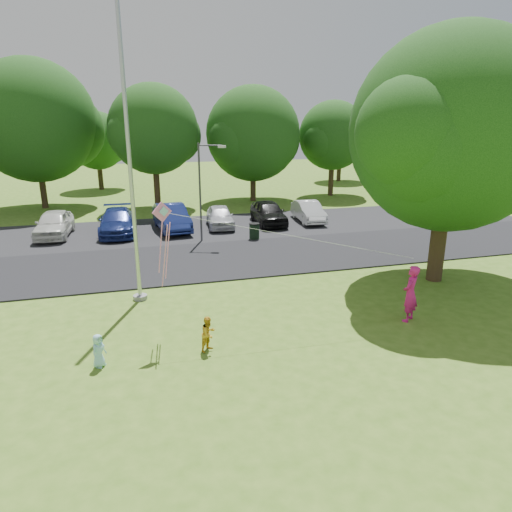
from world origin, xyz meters
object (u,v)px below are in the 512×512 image
object	(u,v)px
child_yellow	(209,334)
child_blue	(99,351)
woman	(410,294)
kite	(171,228)
flagpole	(131,185)
big_tree	(450,135)
trash_can	(254,231)
street_lamp	(204,184)

from	to	relation	value
child_yellow	child_blue	world-z (taller)	child_yellow
woman	kite	world-z (taller)	kite
flagpole	child_yellow	distance (m)	6.02
child_blue	kite	xyz separation A→B (m)	(2.16, 1.27, 2.87)
big_tree	woman	world-z (taller)	big_tree
trash_can	kite	size ratio (longest dim) A/B	0.12
trash_can	child_blue	size ratio (longest dim) A/B	0.99
street_lamp	trash_can	world-z (taller)	street_lamp
street_lamp	flagpole	bearing A→B (deg)	-94.60
woman	child_yellow	world-z (taller)	woman
trash_can	kite	bearing A→B (deg)	-117.07
child_yellow	kite	xyz separation A→B (m)	(-0.78, 1.17, 2.82)
big_tree	trash_can	bearing A→B (deg)	122.17
woman	street_lamp	bearing A→B (deg)	-104.89
kite	child_blue	bearing A→B (deg)	-168.23
child_yellow	kite	distance (m)	3.15
child_yellow	child_blue	size ratio (longest dim) A/B	1.11
trash_can	big_tree	bearing A→B (deg)	-57.83
woman	big_tree	bearing A→B (deg)	-172.64
big_tree	kite	size ratio (longest dim) A/B	1.22
trash_can	child_blue	bearing A→B (deg)	-122.64
flagpole	big_tree	xyz separation A→B (m)	(11.51, -1.15, 1.56)
street_lamp	big_tree	distance (m)	11.92
street_lamp	child_yellow	size ratio (longest dim) A/B	5.04
flagpole	woman	size ratio (longest dim) A/B	5.35
street_lamp	child_blue	bearing A→B (deg)	-90.45
child_blue	big_tree	bearing A→B (deg)	-39.18
child_yellow	kite	world-z (taller)	kite
street_lamp	woman	bearing A→B (deg)	-46.58
street_lamp	trash_can	bearing A→B (deg)	15.37
trash_can	child_yellow	distance (m)	12.46
child_yellow	big_tree	bearing A→B (deg)	-20.65
trash_can	child_yellow	bearing A→B (deg)	-111.43
child_yellow	child_blue	xyz separation A→B (m)	(-2.94, -0.09, -0.05)
child_yellow	flagpole	bearing A→B (deg)	71.99
flagpole	woman	xyz separation A→B (m)	(8.32, -4.23, -3.23)
woman	child_yellow	bearing A→B (deg)	-34.75
street_lamp	kite	size ratio (longest dim) A/B	0.65
flagpole	kite	distance (m)	3.52
flagpole	child_yellow	world-z (taller)	flagpole
flagpole	trash_can	size ratio (longest dim) A/B	11.03
trash_can	woman	world-z (taller)	woman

